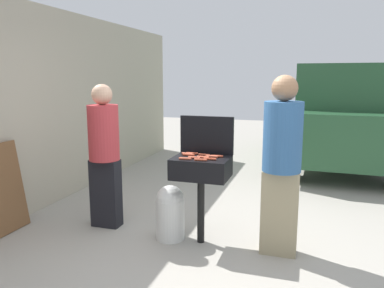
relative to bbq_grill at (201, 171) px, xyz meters
name	(u,v)px	position (x,y,z in m)	size (l,w,h in m)	color
ground_plane	(216,249)	(0.20, -0.12, -0.81)	(24.00, 24.00, 0.00)	#9E998E
house_wall_side	(53,106)	(-2.51, 0.88, 0.57)	(0.24, 8.00, 2.75)	#B2A893
bbq_grill	(201,171)	(0.00, 0.00, 0.00)	(0.60, 0.44, 0.95)	black
grill_lid_open	(207,135)	(0.00, 0.22, 0.36)	(0.60, 0.05, 0.42)	black
hot_dog_0	(185,159)	(-0.13, -0.15, 0.16)	(0.03, 0.03, 0.13)	#C6593D
hot_dog_1	(212,156)	(0.11, 0.04, 0.16)	(0.03, 0.03, 0.13)	#C6593D
hot_dog_2	(210,159)	(0.12, -0.09, 0.16)	(0.03, 0.03, 0.13)	#AD4228
hot_dog_3	(217,156)	(0.16, 0.06, 0.16)	(0.03, 0.03, 0.13)	#AD4228
hot_dog_4	(189,155)	(-0.15, 0.04, 0.16)	(0.03, 0.03, 0.13)	#AD4228
hot_dog_5	(204,155)	(0.01, 0.09, 0.16)	(0.03, 0.03, 0.13)	#B74C33
hot_dog_6	(203,157)	(0.03, -0.03, 0.16)	(0.03, 0.03, 0.13)	#C6593D
hot_dog_7	(192,153)	(-0.14, 0.13, 0.16)	(0.03, 0.03, 0.13)	#AD4228
hot_dog_8	(194,158)	(-0.05, -0.08, 0.16)	(0.03, 0.03, 0.13)	#C6593D
hot_dog_9	(187,154)	(-0.18, 0.09, 0.16)	(0.03, 0.03, 0.13)	#C6593D
hot_dog_10	(201,160)	(0.04, -0.16, 0.16)	(0.03, 0.03, 0.13)	#B74C33
propane_tank	(170,211)	(-0.35, -0.02, -0.49)	(0.32, 0.32, 0.62)	silver
person_left	(104,151)	(-1.23, 0.10, 0.13)	(0.36, 0.36, 1.72)	black
person_right	(282,160)	(0.84, -0.01, 0.18)	(0.38, 0.38, 1.82)	gray
parked_minivan	(344,115)	(1.73, 4.50, 0.22)	(2.14, 4.46, 2.02)	#234C2D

